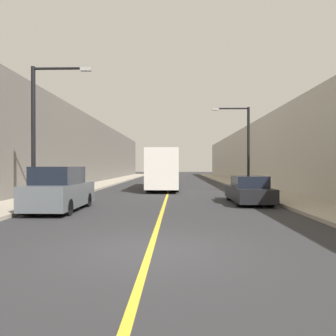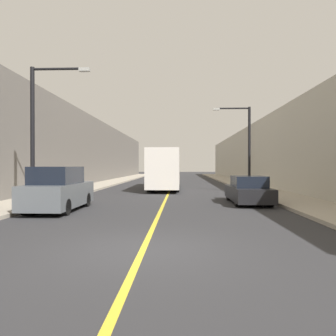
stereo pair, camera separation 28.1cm
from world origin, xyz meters
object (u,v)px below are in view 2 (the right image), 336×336
Objects in this scene: street_lamp_right at (245,142)px; car_right_near at (248,191)px; bus at (165,169)px; parked_suv_left at (58,190)px; street_lamp_left at (39,125)px.

car_right_near is at bearing -99.85° from street_lamp_right.
bus is at bearing 115.33° from car_right_near.
parked_suv_left is at bearing -134.92° from street_lamp_right.
bus is 11.62m from car_right_near.
parked_suv_left is (-4.16, -13.62, -0.86)m from bus.
bus is 2.22× the size of car_right_near.
bus is at bearing 152.53° from street_lamp_right.
street_lamp_right is (6.21, -3.23, 2.07)m from bus.
bus is 14.27m from parked_suv_left.
parked_suv_left reaches higher than car_right_near.
parked_suv_left is 14.97m from street_lamp_right.
street_lamp_right is (11.56, 9.75, -0.11)m from street_lamp_left.
street_lamp_right is at bearing 80.15° from car_right_near.
parked_suv_left is 9.65m from car_right_near.
parked_suv_left is 3.33m from street_lamp_left.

